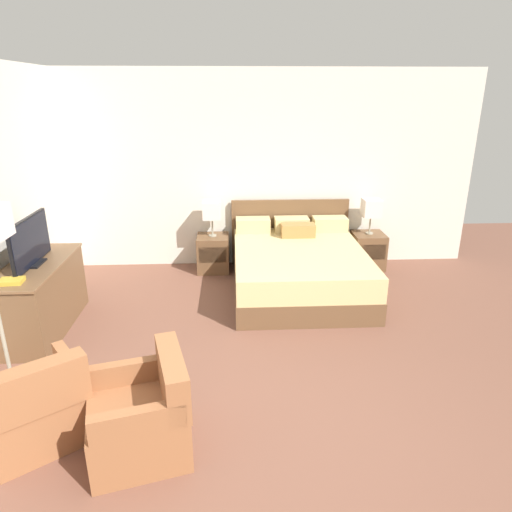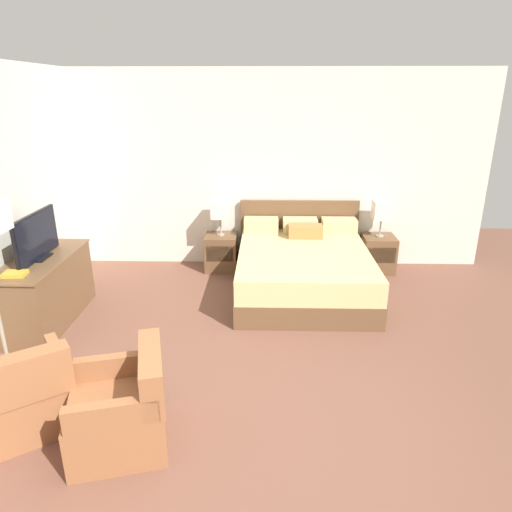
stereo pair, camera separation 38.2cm
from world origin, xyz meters
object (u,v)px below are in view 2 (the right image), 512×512
at_px(table_lamp_right, 382,211).
at_px(armchair_by_window, 24,396).
at_px(nightstand_left, 221,252).
at_px(table_lamp_left, 220,210).
at_px(nightstand_right, 378,254).
at_px(tv, 37,237).
at_px(dresser, 45,289).
at_px(book_red_cover, 15,274).
at_px(bed, 303,268).
at_px(armchair_companion, 123,411).

bearing_deg(table_lamp_right, armchair_by_window, -135.39).
distance_m(nightstand_left, table_lamp_right, 2.40).
bearing_deg(table_lamp_left, nightstand_right, -0.04).
bearing_deg(tv, nightstand_left, 43.06).
height_order(nightstand_left, armchair_by_window, armchair_by_window).
height_order(table_lamp_right, dresser, table_lamp_right).
bearing_deg(nightstand_left, book_red_cover, -129.79).
height_order(bed, armchair_companion, bed).
bearing_deg(armchair_companion, bed, 61.79).
xyz_separation_m(table_lamp_right, armchair_by_window, (-3.52, -3.47, -0.63)).
distance_m(nightstand_left, table_lamp_left, 0.65).
bearing_deg(table_lamp_left, table_lamp_right, 0.00).
relative_size(bed, tv, 2.37).
bearing_deg(table_lamp_right, nightstand_left, -179.96).
distance_m(table_lamp_right, book_red_cover, 4.71).
bearing_deg(nightstand_right, armchair_companion, -126.68).
bearing_deg(bed, table_lamp_right, 33.09).
relative_size(tv, armchair_by_window, 0.94).
bearing_deg(nightstand_right, dresser, -157.62).
bearing_deg(nightstand_left, table_lamp_right, 0.04).
relative_size(bed, table_lamp_left, 4.08).
distance_m(bed, armchair_companion, 3.24).
relative_size(table_lamp_right, tv, 0.58).
bearing_deg(armchair_companion, tv, 127.38).
relative_size(tv, armchair_companion, 1.07).
distance_m(table_lamp_left, dresser, 2.56).
height_order(table_lamp_left, armchair_by_window, table_lamp_left).
distance_m(bed, table_lamp_right, 1.51).
bearing_deg(nightstand_right, book_red_cover, -151.98).
distance_m(armchair_by_window, armchair_companion, 0.84).
bearing_deg(bed, book_red_cover, -154.06).
distance_m(book_red_cover, armchair_companion, 2.09).
xyz_separation_m(nightstand_right, table_lamp_right, (0.00, 0.00, 0.65)).
bearing_deg(tv, table_lamp_left, 43.09).
height_order(nightstand_left, table_lamp_left, table_lamp_left).
xyz_separation_m(book_red_cover, armchair_companion, (1.47, -1.40, -0.51)).
distance_m(table_lamp_left, table_lamp_right, 2.32).
bearing_deg(nightstand_right, table_lamp_left, 179.96).
bearing_deg(armchair_by_window, table_lamp_left, 70.90).
xyz_separation_m(nightstand_right, tv, (-4.14, -1.71, 0.76)).
relative_size(nightstand_right, table_lamp_right, 1.02).
bearing_deg(armchair_companion, armchair_by_window, 170.04).
height_order(nightstand_left, table_lamp_right, table_lamp_right).
distance_m(tv, book_red_cover, 0.55).
xyz_separation_m(bed, armchair_companion, (-1.53, -2.86, -0.03)).
distance_m(bed, nightstand_right, 1.38).
bearing_deg(book_red_cover, nightstand_right, 28.02).
bearing_deg(book_red_cover, table_lamp_left, 50.23).
relative_size(bed, table_lamp_right, 4.08).
bearing_deg(armchair_by_window, armchair_companion, -9.96).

